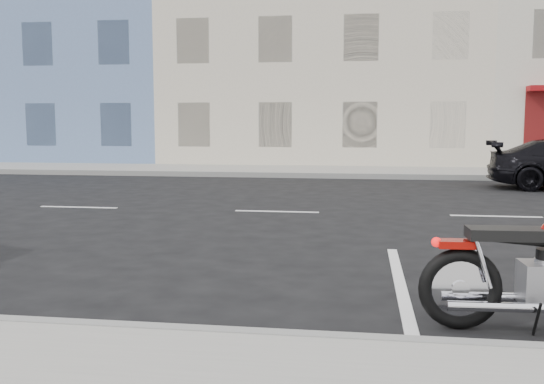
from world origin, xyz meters
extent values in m
plane|color=black|center=(0.00, 0.00, 0.00)|extent=(120.00, 120.00, 0.00)
cube|color=gray|center=(-5.00, 8.70, 0.07)|extent=(80.00, 3.40, 0.15)
cube|color=gray|center=(-5.00, 7.00, 0.08)|extent=(80.00, 0.12, 0.16)
cube|color=#5D78A5|center=(-14.00, 16.30, 6.50)|extent=(12.00, 12.00, 13.00)
cube|color=beige|center=(-2.00, 16.30, 5.75)|extent=(12.00, 12.00, 11.50)
camera|label=1|loc=(-0.43, -11.28, 1.70)|focal=40.00mm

